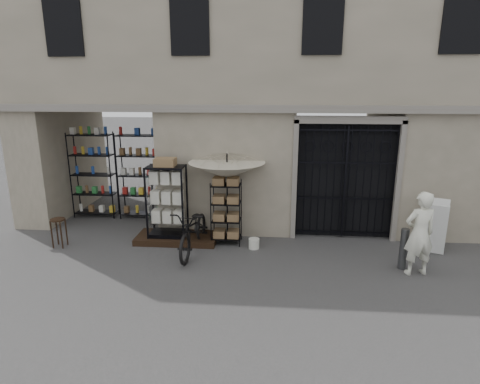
# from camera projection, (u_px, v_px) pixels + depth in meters

# --- Properties ---
(ground) EXTENTS (80.00, 80.00, 0.00)m
(ground) POSITION_uv_depth(u_px,v_px,m) (272.00, 272.00, 8.39)
(ground) COLOR black
(ground) RESTS_ON ground
(main_building) EXTENTS (14.00, 4.00, 9.00)m
(main_building) POSITION_uv_depth(u_px,v_px,m) (277.00, 58.00, 11.07)
(main_building) COLOR gray
(main_building) RESTS_ON ground
(shop_recess) EXTENTS (3.00, 1.70, 3.00)m
(shop_recess) POSITION_uv_depth(u_px,v_px,m) (111.00, 171.00, 11.06)
(shop_recess) COLOR black
(shop_recess) RESTS_ON ground
(shop_shelving) EXTENTS (2.70, 0.50, 2.50)m
(shop_shelving) POSITION_uv_depth(u_px,v_px,m) (117.00, 176.00, 11.61)
(shop_shelving) COLOR black
(shop_shelving) RESTS_ON ground
(iron_gate) EXTENTS (2.50, 0.21, 3.00)m
(iron_gate) POSITION_uv_depth(u_px,v_px,m) (344.00, 179.00, 10.06)
(iron_gate) COLOR black
(iron_gate) RESTS_ON ground
(step_platform) EXTENTS (2.00, 0.90, 0.15)m
(step_platform) POSITION_uv_depth(u_px,v_px,m) (177.00, 238.00, 10.06)
(step_platform) COLOR black
(step_platform) RESTS_ON ground
(display_cabinet) EXTENTS (0.94, 0.64, 1.91)m
(display_cabinet) POSITION_uv_depth(u_px,v_px,m) (167.00, 205.00, 9.83)
(display_cabinet) COLOR black
(display_cabinet) RESTS_ON step_platform
(wire_rack) EXTENTS (0.81, 0.68, 1.58)m
(wire_rack) POSITION_uv_depth(u_px,v_px,m) (226.00, 213.00, 9.76)
(wire_rack) COLOR black
(wire_rack) RESTS_ON ground
(market_umbrella) EXTENTS (1.70, 1.73, 2.65)m
(market_umbrella) POSITION_uv_depth(u_px,v_px,m) (227.00, 166.00, 9.67)
(market_umbrella) COLOR black
(market_umbrella) RESTS_ON ground
(white_bucket) EXTENTS (0.26, 0.26, 0.24)m
(white_bucket) POSITION_uv_depth(u_px,v_px,m) (254.00, 243.00, 9.59)
(white_bucket) COLOR beige
(white_bucket) RESTS_ON ground
(bicycle) EXTENTS (0.81, 1.15, 2.09)m
(bicycle) POSITION_uv_depth(u_px,v_px,m) (195.00, 252.00, 9.42)
(bicycle) COLOR black
(bicycle) RESTS_ON ground
(wooden_stool) EXTENTS (0.34, 0.34, 0.70)m
(wooden_stool) POSITION_uv_depth(u_px,v_px,m) (59.00, 232.00, 9.64)
(wooden_stool) COLOR black
(wooden_stool) RESTS_ON ground
(steel_bollard) EXTENTS (0.20, 0.20, 0.90)m
(steel_bollard) POSITION_uv_depth(u_px,v_px,m) (403.00, 249.00, 8.46)
(steel_bollard) COLOR #4A4B4D
(steel_bollard) RESTS_ON ground
(shopkeeper) EXTENTS (1.01, 1.86, 0.42)m
(shopkeeper) POSITION_uv_depth(u_px,v_px,m) (415.00, 273.00, 8.34)
(shopkeeper) COLOR silver
(shopkeeper) RESTS_ON ground
(easel_sign) EXTENTS (0.80, 0.84, 1.22)m
(easel_sign) POSITION_uv_depth(u_px,v_px,m) (433.00, 227.00, 9.24)
(easel_sign) COLOR silver
(easel_sign) RESTS_ON ground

